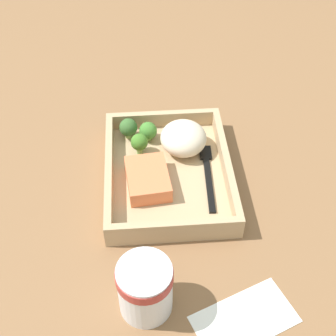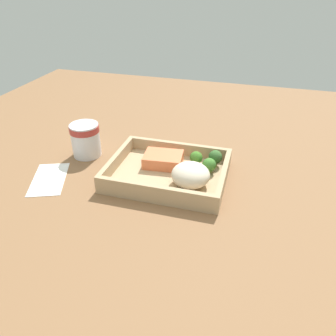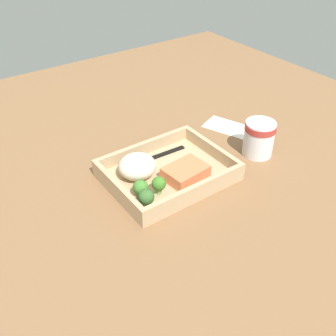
# 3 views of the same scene
# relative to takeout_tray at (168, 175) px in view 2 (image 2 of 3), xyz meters

# --- Properties ---
(ground_plane) EXTENTS (1.60, 1.60, 0.02)m
(ground_plane) POSITION_rel_takeout_tray_xyz_m (0.00, 0.00, -0.02)
(ground_plane) COLOR brown
(takeout_tray) EXTENTS (0.28, 0.22, 0.01)m
(takeout_tray) POSITION_rel_takeout_tray_xyz_m (0.00, 0.00, 0.00)
(takeout_tray) COLOR tan
(takeout_tray) RESTS_ON ground_plane
(tray_rim) EXTENTS (0.28, 0.22, 0.03)m
(tray_rim) POSITION_rel_takeout_tray_xyz_m (0.00, 0.00, 0.02)
(tray_rim) COLOR tan
(tray_rim) RESTS_ON takeout_tray
(salmon_fillet) EXTENTS (0.10, 0.08, 0.03)m
(salmon_fillet) POSITION_rel_takeout_tray_xyz_m (-0.02, 0.04, 0.02)
(salmon_fillet) COLOR #ED794C
(salmon_fillet) RESTS_ON takeout_tray
(mashed_potatoes) EXTENTS (0.09, 0.08, 0.05)m
(mashed_potatoes) POSITION_rel_takeout_tray_xyz_m (0.06, -0.03, 0.03)
(mashed_potatoes) COLOR beige
(mashed_potatoes) RESTS_ON takeout_tray
(broccoli_floret_1) EXTENTS (0.03, 0.03, 0.04)m
(broccoli_floret_1) POSITION_rel_takeout_tray_xyz_m (0.10, 0.07, 0.03)
(broccoli_floret_1) COLOR #8AA45E
(broccoli_floret_1) RESTS_ON takeout_tray
(broccoli_floret_2) EXTENTS (0.03, 0.03, 0.04)m
(broccoli_floret_2) POSITION_rel_takeout_tray_xyz_m (0.09, 0.03, 0.03)
(broccoli_floret_2) COLOR #8AAD5A
(broccoli_floret_2) RESTS_ON takeout_tray
(broccoli_floret_3) EXTENTS (0.03, 0.03, 0.04)m
(broccoli_floret_3) POSITION_rel_takeout_tray_xyz_m (0.06, 0.05, 0.03)
(broccoli_floret_3) COLOR #79A059
(broccoli_floret_3) RESTS_ON takeout_tray
(fork) EXTENTS (0.16, 0.02, 0.00)m
(fork) POSITION_rel_takeout_tray_xyz_m (-0.00, -0.07, 0.01)
(fork) COLOR black
(fork) RESTS_ON takeout_tray
(paper_cup) EXTENTS (0.08, 0.08, 0.09)m
(paper_cup) POSITION_rel_takeout_tray_xyz_m (-0.24, 0.05, 0.04)
(paper_cup) COLOR white
(paper_cup) RESTS_ON ground_plane
(receipt_slip) EXTENTS (0.12, 0.16, 0.00)m
(receipt_slip) POSITION_rel_takeout_tray_xyz_m (-0.27, -0.09, -0.00)
(receipt_slip) COLOR white
(receipt_slip) RESTS_ON ground_plane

